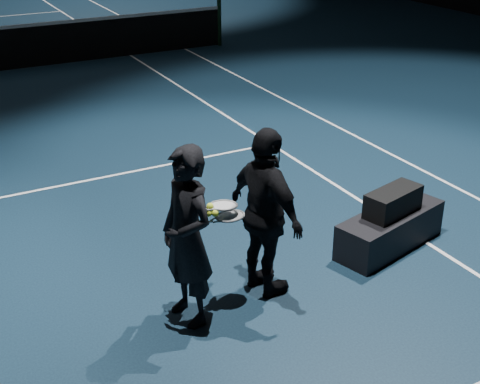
{
  "coord_description": "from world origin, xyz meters",
  "views": [
    {
      "loc": [
        -0.87,
        -14.74,
        3.77
      ],
      "look_at": [
        1.71,
        -9.89,
        1.17
      ],
      "focal_mm": 50.0,
      "sensor_mm": 36.0,
      "label": 1
    }
  ],
  "objects_px": {
    "racket_lower": "(230,216)",
    "racket_upper": "(223,205)",
    "player_b": "(266,214)",
    "player_bench": "(390,230)",
    "player_a": "(187,237)",
    "tennis_balls": "(211,211)",
    "racket_bag": "(393,202)"
  },
  "relations": [
    {
      "from": "player_bench",
      "to": "player_b",
      "type": "relative_size",
      "value": 0.81
    },
    {
      "from": "racket_lower",
      "to": "tennis_balls",
      "type": "xyz_separation_m",
      "value": [
        -0.19,
        -0.01,
        0.1
      ]
    },
    {
      "from": "racket_lower",
      "to": "player_b",
      "type": "bearing_deg",
      "value": -0.0
    },
    {
      "from": "racket_bag",
      "to": "racket_upper",
      "type": "height_order",
      "value": "racket_upper"
    },
    {
      "from": "player_bench",
      "to": "racket_lower",
      "type": "distance_m",
      "value": 2.2
    },
    {
      "from": "racket_bag",
      "to": "player_a",
      "type": "height_order",
      "value": "player_a"
    },
    {
      "from": "player_a",
      "to": "racket_upper",
      "type": "xyz_separation_m",
      "value": [
        0.4,
        0.07,
        0.19
      ]
    },
    {
      "from": "player_a",
      "to": "player_b",
      "type": "height_order",
      "value": "same"
    },
    {
      "from": "racket_bag",
      "to": "racket_lower",
      "type": "xyz_separation_m",
      "value": [
        -2.07,
        -0.13,
        0.39
      ]
    },
    {
      "from": "player_bench",
      "to": "racket_lower",
      "type": "relative_size",
      "value": 2.06
    },
    {
      "from": "racket_lower",
      "to": "player_bench",
      "type": "bearing_deg",
      "value": -0.54
    },
    {
      "from": "player_b",
      "to": "tennis_balls",
      "type": "xyz_separation_m",
      "value": [
        -0.59,
        -0.04,
        0.19
      ]
    },
    {
      "from": "player_bench",
      "to": "racket_upper",
      "type": "bearing_deg",
      "value": 167.93
    },
    {
      "from": "racket_upper",
      "to": "player_a",
      "type": "bearing_deg",
      "value": -178.29
    },
    {
      "from": "player_a",
      "to": "racket_upper",
      "type": "height_order",
      "value": "player_a"
    },
    {
      "from": "player_bench",
      "to": "racket_lower",
      "type": "xyz_separation_m",
      "value": [
        -2.07,
        -0.13,
        0.74
      ]
    },
    {
      "from": "player_bench",
      "to": "racket_lower",
      "type": "height_order",
      "value": "racket_lower"
    },
    {
      "from": "player_b",
      "to": "racket_lower",
      "type": "bearing_deg",
      "value": 86.21
    },
    {
      "from": "player_b",
      "to": "racket_lower",
      "type": "xyz_separation_m",
      "value": [
        -0.4,
        -0.03,
        0.09
      ]
    },
    {
      "from": "racket_lower",
      "to": "racket_upper",
      "type": "distance_m",
      "value": 0.12
    },
    {
      "from": "racket_upper",
      "to": "tennis_balls",
      "type": "relative_size",
      "value": 5.67
    },
    {
      "from": "player_a",
      "to": "racket_lower",
      "type": "xyz_separation_m",
      "value": [
        0.45,
        0.03,
        0.09
      ]
    },
    {
      "from": "racket_bag",
      "to": "player_a",
      "type": "bearing_deg",
      "value": 169.09
    },
    {
      "from": "player_bench",
      "to": "racket_upper",
      "type": "xyz_separation_m",
      "value": [
        -2.12,
        -0.1,
        0.84
      ]
    },
    {
      "from": "racket_bag",
      "to": "tennis_balls",
      "type": "xyz_separation_m",
      "value": [
        -2.26,
        -0.14,
        0.49
      ]
    },
    {
      "from": "player_bench",
      "to": "player_a",
      "type": "relative_size",
      "value": 0.81
    },
    {
      "from": "player_a",
      "to": "racket_upper",
      "type": "distance_m",
      "value": 0.45
    },
    {
      "from": "racket_bag",
      "to": "player_b",
      "type": "xyz_separation_m",
      "value": [
        -1.67,
        -0.1,
        0.3
      ]
    },
    {
      "from": "player_a",
      "to": "tennis_balls",
      "type": "xyz_separation_m",
      "value": [
        0.25,
        0.02,
        0.19
      ]
    },
    {
      "from": "racket_bag",
      "to": "tennis_balls",
      "type": "distance_m",
      "value": 2.32
    },
    {
      "from": "racket_upper",
      "to": "tennis_balls",
      "type": "xyz_separation_m",
      "value": [
        -0.14,
        -0.05,
        -0.0
      ]
    },
    {
      "from": "player_b",
      "to": "racket_upper",
      "type": "distance_m",
      "value": 0.49
    }
  ]
}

